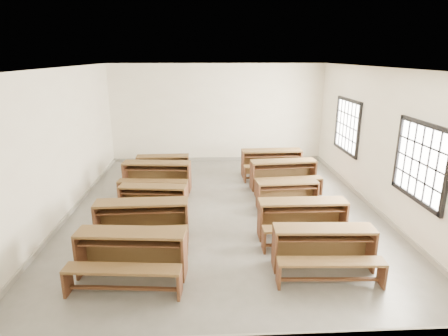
{
  "coord_description": "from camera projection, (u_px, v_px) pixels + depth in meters",
  "views": [
    {
      "loc": [
        -0.42,
        -8.08,
        3.46
      ],
      "look_at": [
        0.0,
        0.0,
        1.0
      ],
      "focal_mm": 30.0,
      "sensor_mm": 36.0,
      "label": 1
    }
  ],
  "objects": [
    {
      "name": "room",
      "position": [
        228.0,
        118.0,
        8.13
      ],
      "size": [
        8.5,
        8.5,
        3.2
      ],
      "color": "slate",
      "rests_on": "ground"
    },
    {
      "name": "desk_set_0",
      "position": [
        131.0,
        252.0,
        5.95
      ],
      "size": [
        1.81,
        1.05,
        0.78
      ],
      "rotation": [
        0.0,
        0.0,
        -0.09
      ],
      "color": "brown",
      "rests_on": "ground"
    },
    {
      "name": "desk_set_1",
      "position": [
        142.0,
        219.0,
        7.13
      ],
      "size": [
        1.78,
        0.96,
        0.79
      ],
      "rotation": [
        0.0,
        0.0,
        0.02
      ],
      "color": "brown",
      "rests_on": "ground"
    },
    {
      "name": "desk_set_2",
      "position": [
        153.0,
        198.0,
        8.33
      ],
      "size": [
        1.57,
        0.95,
        0.67
      ],
      "rotation": [
        0.0,
        0.0,
        -0.12
      ],
      "color": "brown",
      "rests_on": "ground"
    },
    {
      "name": "desk_set_3",
      "position": [
        157.0,
        175.0,
        9.76
      ],
      "size": [
        1.82,
        1.06,
        0.79
      ],
      "rotation": [
        0.0,
        0.0,
        -0.09
      ],
      "color": "brown",
      "rests_on": "ground"
    },
    {
      "name": "desk_set_4",
      "position": [
        163.0,
        165.0,
        10.81
      ],
      "size": [
        1.52,
        0.82,
        0.67
      ],
      "rotation": [
        0.0,
        0.0,
        0.03
      ],
      "color": "brown",
      "rests_on": "ground"
    },
    {
      "name": "desk_set_5",
      "position": [
        324.0,
        246.0,
        6.16
      ],
      "size": [
        1.69,
        0.93,
        0.74
      ],
      "rotation": [
        0.0,
        0.0,
        -0.05
      ],
      "color": "brown",
      "rests_on": "ground"
    },
    {
      "name": "desk_set_6",
      "position": [
        303.0,
        217.0,
        7.25
      ],
      "size": [
        1.7,
        0.89,
        0.76
      ],
      "rotation": [
        0.0,
        0.0,
        0.0
      ],
      "color": "brown",
      "rests_on": "ground"
    },
    {
      "name": "desk_set_7",
      "position": [
        288.0,
        193.0,
        8.7
      ],
      "size": [
        1.46,
        0.81,
        0.64
      ],
      "rotation": [
        0.0,
        0.0,
        0.05
      ],
      "color": "brown",
      "rests_on": "ground"
    },
    {
      "name": "desk_set_8",
      "position": [
        284.0,
        173.0,
        9.93
      ],
      "size": [
        1.79,
        1.03,
        0.78
      ],
      "rotation": [
        0.0,
        0.0,
        0.08
      ],
      "color": "brown",
      "rests_on": "ground"
    },
    {
      "name": "desk_set_9",
      "position": [
        272.0,
        161.0,
        11.01
      ],
      "size": [
        1.77,
        0.95,
        0.79
      ],
      "rotation": [
        0.0,
        0.0,
        0.03
      ],
      "color": "brown",
      "rests_on": "ground"
    }
  ]
}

